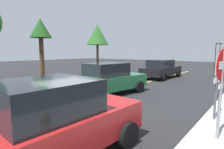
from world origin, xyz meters
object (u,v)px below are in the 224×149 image
(stop_sign, at_px, (221,80))
(car_red_mid_road, at_px, (53,120))
(speed_limit_sign, at_px, (218,68))
(tree_right_verge, at_px, (41,30))
(car_green_crossing, at_px, (108,79))
(tree_left_verge, at_px, (97,35))
(car_black_far_lane, at_px, (161,69))

(stop_sign, relative_size, car_red_mid_road, 0.60)
(speed_limit_sign, relative_size, tree_right_verge, 0.48)
(stop_sign, relative_size, car_green_crossing, 0.52)
(speed_limit_sign, height_order, car_green_crossing, speed_limit_sign)
(car_green_crossing, relative_size, tree_right_verge, 0.85)
(car_green_crossing, xyz_separation_m, car_red_mid_road, (-5.14, -2.86, 0.01))
(car_red_mid_road, bearing_deg, stop_sign, -42.00)
(stop_sign, relative_size, tree_right_verge, 0.45)
(tree_left_verge, bearing_deg, tree_right_verge, 172.26)
(stop_sign, height_order, car_red_mid_road, stop_sign)
(car_red_mid_road, xyz_separation_m, tree_left_verge, (13.05, 11.29, 3.29))
(stop_sign, bearing_deg, tree_right_verge, 75.67)
(speed_limit_sign, xyz_separation_m, car_red_mid_road, (-4.29, 2.27, -0.92))
(speed_limit_sign, bearing_deg, tree_right_verge, 80.71)
(speed_limit_sign, height_order, tree_left_verge, tree_left_verge)
(stop_sign, bearing_deg, car_black_far_lane, 31.07)
(stop_sign, xyz_separation_m, speed_limit_sign, (1.41, 0.32, 0.17))
(car_black_far_lane, relative_size, tree_left_verge, 0.86)
(speed_limit_sign, height_order, tree_right_verge, tree_right_verge)
(speed_limit_sign, relative_size, tree_left_verge, 0.48)
(speed_limit_sign, xyz_separation_m, car_green_crossing, (0.86, 5.14, -0.92))
(car_black_far_lane, distance_m, car_red_mid_road, 13.12)
(car_green_crossing, distance_m, car_black_far_lane, 7.56)
(speed_limit_sign, distance_m, tree_left_verge, 16.32)
(tree_right_verge, bearing_deg, speed_limit_sign, -99.29)
(stop_sign, xyz_separation_m, tree_left_verge, (10.17, 13.88, 2.54))
(car_black_far_lane, height_order, tree_left_verge, tree_left_verge)
(speed_limit_sign, height_order, car_red_mid_road, speed_limit_sign)
(stop_sign, bearing_deg, speed_limit_sign, 12.73)
(car_green_crossing, distance_m, tree_right_verge, 9.99)
(stop_sign, relative_size, car_black_far_lane, 0.51)
(stop_sign, height_order, tree_left_verge, tree_left_verge)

